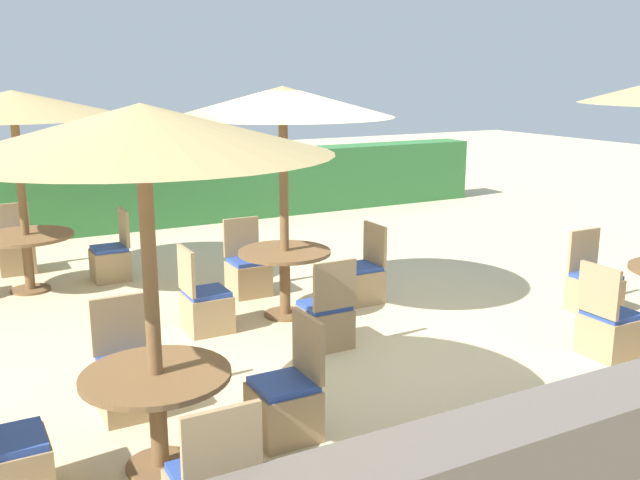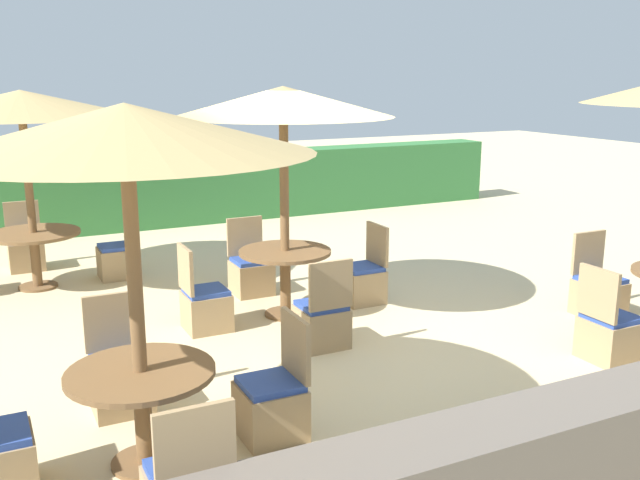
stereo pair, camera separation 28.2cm
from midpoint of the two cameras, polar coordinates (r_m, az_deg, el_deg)
ground_plane at (r=7.53m, az=1.10°, el=-7.62°), size 40.00×40.00×0.00m
hedge_row at (r=13.09m, az=-12.66°, el=3.88°), size 13.00×0.70×1.24m
stone_border at (r=5.25m, az=18.07°, el=-14.80°), size 10.00×0.56×0.55m
parasol_front_left at (r=4.66m, az=-15.78°, el=8.37°), size 2.42×2.42×2.50m
round_table_front_left at (r=5.11m, az=-14.50°, el=-11.88°), size 1.02×1.02×0.71m
patio_chair_front_left_north at (r=6.07m, az=-16.38°, el=-10.84°), size 0.46×0.46×0.93m
patio_chair_front_left_west at (r=5.18m, az=-25.14°, el=-15.98°), size 0.46×0.46×0.93m
patio_chair_front_left_east at (r=5.49m, az=-4.27°, el=-12.96°), size 0.46×0.46×0.93m
parasol_center at (r=7.68m, az=-4.07°, el=10.89°), size 2.38×2.38×2.54m
round_table_center at (r=7.96m, az=-3.86°, el=-2.03°), size 1.03×1.03×0.76m
patio_chair_center_south at (r=7.16m, az=-0.72°, el=-6.52°), size 0.46×0.46×0.93m
patio_chair_center_west at (r=7.68m, az=-10.19°, el=-5.33°), size 0.46×0.46×0.93m
patio_chair_center_east at (r=8.53m, az=2.33°, el=-3.23°), size 0.46×0.46×0.93m
patio_chair_center_north at (r=8.86m, az=-6.70°, el=-2.68°), size 0.46×0.46×0.93m
patio_chair_front_right_west at (r=7.42m, az=21.10°, el=-6.73°), size 0.46×0.46×0.93m
patio_chair_front_right_north at (r=8.69m, az=20.18°, el=-3.75°), size 0.46×0.46×0.93m
parasol_back_left at (r=9.40m, az=-24.18°, el=9.85°), size 2.71×2.71×2.48m
round_table_back_left at (r=9.62m, az=-23.21°, el=-0.42°), size 1.14×1.14×0.73m
patio_chair_back_left_east at (r=9.85m, az=-17.15°, el=-1.56°), size 0.46×0.46×0.93m
patio_chair_back_left_north at (r=10.67m, az=-23.85°, el=-1.00°), size 0.46×0.46×0.93m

